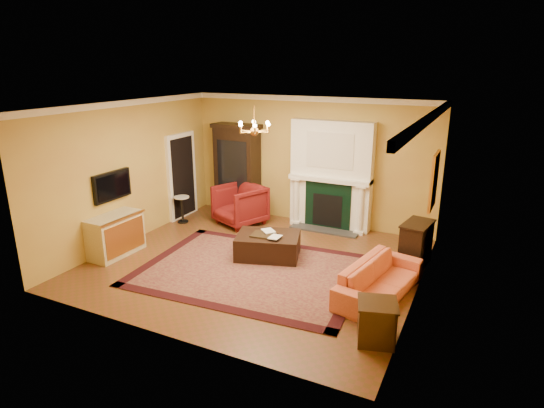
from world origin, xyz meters
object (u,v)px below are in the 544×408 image
Objects in this scene: commode at (115,235)px; pedestal_table at (182,207)px; end_table at (376,323)px; leather_ottoman at (268,245)px; wingback_armchair at (240,203)px; console_table at (416,245)px; coral_sofa at (380,274)px; china_cabinet at (237,172)px.

pedestal_table is at bearing 90.57° from commode.
end_table is 0.47× the size of leather_ottoman.
console_table is (4.17, -0.57, -0.11)m from wingback_armchair.
commode is at bearing -90.79° from pedestal_table.
pedestal_table is at bearing 152.10° from end_table.
console_table is (0.06, 2.82, 0.13)m from end_table.
coral_sofa is 2.41× the size of console_table.
commode reaches higher than console_table.
coral_sofa reaches higher than pedestal_table.
china_cabinet reaches higher than coral_sofa.
end_table is at bearing -81.86° from console_table.
commode is 0.91× the size of leather_ottoman.
end_table is at bearing -38.58° from china_cabinet.
console_table is (5.48, -0.05, 0.03)m from pedestal_table.
china_cabinet is 1.80× the size of leather_ottoman.
china_cabinet is 2.11× the size of wingback_armchair.
pedestal_table is at bearing -171.11° from console_table.
commode is (-0.03, -2.17, 0.04)m from pedestal_table.
china_cabinet reaches higher than console_table.
commode is (-1.34, -2.69, -0.10)m from wingback_armchair.
wingback_armchair reaches higher than leather_ottoman.
china_cabinet reaches higher than pedestal_table.
china_cabinet is at bearing 114.59° from leather_ottoman.
end_table is (5.45, -0.70, -0.13)m from commode.
wingback_armchair is 0.52× the size of coral_sofa.
wingback_armchair is 0.85× the size of leather_ottoman.
end_table is 0.69× the size of console_table.
pedestal_table is 0.58× the size of commode.
commode is (-0.90, -3.36, -0.68)m from china_cabinet.
commode reaches higher than leather_ottoman.
coral_sofa is (5.15, -1.54, 0.01)m from pedestal_table.
commode is 5.50m from end_table.
coral_sofa is at bearing 8.27° from commode.
wingback_armchair is 1.42m from pedestal_table.
china_cabinet is 1.64m from pedestal_table.
wingback_armchair is 4.21m from console_table.
console_table is (5.51, 2.12, -0.00)m from commode.
coral_sofa is at bearing -16.62° from pedestal_table.
end_table is at bearing -53.78° from leather_ottoman.
wingback_armchair is at bearing -178.42° from console_table.
leather_ottoman is (-2.70, -0.89, -0.17)m from console_table.
coral_sofa is 1.53m from console_table.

